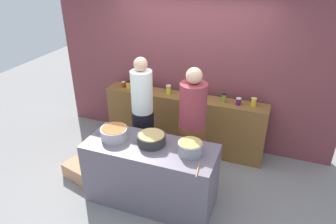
{
  "coord_description": "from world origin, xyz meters",
  "views": [
    {
      "loc": [
        1.36,
        -3.28,
        3.06
      ],
      "look_at": [
        0.0,
        0.35,
        1.05
      ],
      "focal_mm": 33.04,
      "sensor_mm": 36.0,
      "label": 1
    }
  ],
  "objects_px": {
    "cooking_pot_left": "(114,133)",
    "cooking_pot_center": "(151,139)",
    "preserve_jar_1": "(128,85)",
    "preserve_jar_7": "(238,101)",
    "cook_with_tongs": "(143,121)",
    "preserve_jar_2": "(135,86)",
    "preserve_jar_3": "(149,86)",
    "preserve_jar_5": "(201,95)",
    "cooking_pot_right": "(190,148)",
    "cook_in_cap": "(192,135)",
    "wooden_spoon": "(198,170)",
    "preserve_jar_0": "(124,84)",
    "preserve_jar_8": "(254,102)",
    "preserve_jar_6": "(224,98)",
    "preserve_jar_4": "(168,89)",
    "bread_crate": "(80,171)"
  },
  "relations": [
    {
      "from": "cook_in_cap",
      "to": "wooden_spoon",
      "type": "bearing_deg",
      "value": -69.36
    },
    {
      "from": "preserve_jar_2",
      "to": "cooking_pot_center",
      "type": "xyz_separation_m",
      "value": [
        0.86,
        -1.32,
        -0.09
      ]
    },
    {
      "from": "preserve_jar_7",
      "to": "cook_with_tongs",
      "type": "bearing_deg",
      "value": -148.58
    },
    {
      "from": "cooking_pot_right",
      "to": "cook_in_cap",
      "type": "bearing_deg",
      "value": 103.93
    },
    {
      "from": "cooking_pot_center",
      "to": "bread_crate",
      "type": "distance_m",
      "value": 1.47
    },
    {
      "from": "preserve_jar_7",
      "to": "cooking_pot_center",
      "type": "distance_m",
      "value": 1.6
    },
    {
      "from": "preserve_jar_7",
      "to": "cook_in_cap",
      "type": "xyz_separation_m",
      "value": [
        -0.49,
        -0.83,
        -0.22
      ]
    },
    {
      "from": "cooking_pot_left",
      "to": "cook_with_tongs",
      "type": "xyz_separation_m",
      "value": [
        0.13,
        0.62,
        -0.12
      ]
    },
    {
      "from": "preserve_jar_1",
      "to": "cook_in_cap",
      "type": "distance_m",
      "value": 1.62
    },
    {
      "from": "preserve_jar_4",
      "to": "cook_with_tongs",
      "type": "xyz_separation_m",
      "value": [
        -0.11,
        -0.79,
        -0.21
      ]
    },
    {
      "from": "wooden_spoon",
      "to": "bread_crate",
      "type": "distance_m",
      "value": 2.09
    },
    {
      "from": "preserve_jar_5",
      "to": "wooden_spoon",
      "type": "xyz_separation_m",
      "value": [
        0.43,
        -1.69,
        -0.14
      ]
    },
    {
      "from": "preserve_jar_2",
      "to": "cook_in_cap",
      "type": "xyz_separation_m",
      "value": [
        1.25,
        -0.8,
        -0.23
      ]
    },
    {
      "from": "preserve_jar_7",
      "to": "cook_with_tongs",
      "type": "xyz_separation_m",
      "value": [
        -1.26,
        -0.77,
        -0.2
      ]
    },
    {
      "from": "cook_with_tongs",
      "to": "cook_in_cap",
      "type": "bearing_deg",
      "value": -4.37
    },
    {
      "from": "preserve_jar_8",
      "to": "cooking_pot_left",
      "type": "height_order",
      "value": "preserve_jar_8"
    },
    {
      "from": "preserve_jar_3",
      "to": "bread_crate",
      "type": "relative_size",
      "value": 0.28
    },
    {
      "from": "preserve_jar_0",
      "to": "preserve_jar_4",
      "type": "xyz_separation_m",
      "value": [
        0.82,
        0.01,
        0.02
      ]
    },
    {
      "from": "preserve_jar_2",
      "to": "cooking_pot_left",
      "type": "xyz_separation_m",
      "value": [
        0.35,
        -1.36,
        -0.08
      ]
    },
    {
      "from": "preserve_jar_2",
      "to": "preserve_jar_8",
      "type": "xyz_separation_m",
      "value": [
        1.96,
        0.06,
        0.0
      ]
    },
    {
      "from": "cooking_pot_left",
      "to": "cook_with_tongs",
      "type": "relative_size",
      "value": 0.19
    },
    {
      "from": "preserve_jar_3",
      "to": "preserve_jar_4",
      "type": "bearing_deg",
      "value": -4.35
    },
    {
      "from": "preserve_jar_1",
      "to": "cooking_pot_left",
      "type": "xyz_separation_m",
      "value": [
        0.49,
        -1.37,
        -0.08
      ]
    },
    {
      "from": "preserve_jar_0",
      "to": "cooking_pot_center",
      "type": "height_order",
      "value": "preserve_jar_0"
    },
    {
      "from": "cooking_pot_left",
      "to": "wooden_spoon",
      "type": "height_order",
      "value": "cooking_pot_left"
    },
    {
      "from": "preserve_jar_8",
      "to": "cook_in_cap",
      "type": "xyz_separation_m",
      "value": [
        -0.71,
        -0.86,
        -0.23
      ]
    },
    {
      "from": "bread_crate",
      "to": "preserve_jar_8",
      "type": "bearing_deg",
      "value": 30.82
    },
    {
      "from": "wooden_spoon",
      "to": "cook_in_cap",
      "type": "bearing_deg",
      "value": 110.64
    },
    {
      "from": "cooking_pot_right",
      "to": "cooking_pot_left",
      "type": "bearing_deg",
      "value": -179.57
    },
    {
      "from": "preserve_jar_1",
      "to": "preserve_jar_3",
      "type": "distance_m",
      "value": 0.36
    },
    {
      "from": "preserve_jar_1",
      "to": "preserve_jar_3",
      "type": "bearing_deg",
      "value": 8.88
    },
    {
      "from": "preserve_jar_5",
      "to": "cooking_pot_left",
      "type": "height_order",
      "value": "preserve_jar_5"
    },
    {
      "from": "preserve_jar_7",
      "to": "wooden_spoon",
      "type": "xyz_separation_m",
      "value": [
        -0.17,
        -1.67,
        -0.14
      ]
    },
    {
      "from": "preserve_jar_8",
      "to": "cook_in_cap",
      "type": "distance_m",
      "value": 1.14
    },
    {
      "from": "cooking_pot_left",
      "to": "cooking_pot_center",
      "type": "relative_size",
      "value": 0.98
    },
    {
      "from": "preserve_jar_1",
      "to": "cooking_pot_center",
      "type": "xyz_separation_m",
      "value": [
        0.99,
        -1.33,
        -0.09
      ]
    },
    {
      "from": "preserve_jar_1",
      "to": "bread_crate",
      "type": "height_order",
      "value": "preserve_jar_1"
    },
    {
      "from": "cook_with_tongs",
      "to": "preserve_jar_2",
      "type": "bearing_deg",
      "value": 122.69
    },
    {
      "from": "preserve_jar_6",
      "to": "wooden_spoon",
      "type": "relative_size",
      "value": 0.58
    },
    {
      "from": "cooking_pot_center",
      "to": "preserve_jar_5",
      "type": "bearing_deg",
      "value": 78.41
    },
    {
      "from": "cooking_pot_right",
      "to": "preserve_jar_1",
      "type": "bearing_deg",
      "value": 137.98
    },
    {
      "from": "preserve_jar_5",
      "to": "preserve_jar_6",
      "type": "relative_size",
      "value": 0.83
    },
    {
      "from": "preserve_jar_3",
      "to": "preserve_jar_5",
      "type": "distance_m",
      "value": 0.92
    },
    {
      "from": "cooking_pot_center",
      "to": "cooking_pot_left",
      "type": "bearing_deg",
      "value": -175.12
    },
    {
      "from": "preserve_jar_1",
      "to": "preserve_jar_5",
      "type": "xyz_separation_m",
      "value": [
        1.27,
        0.03,
        -0.01
      ]
    },
    {
      "from": "cook_with_tongs",
      "to": "preserve_jar_1",
      "type": "bearing_deg",
      "value": 128.91
    },
    {
      "from": "preserve_jar_4",
      "to": "cooking_pot_left",
      "type": "xyz_separation_m",
      "value": [
        -0.24,
        -1.4,
        -0.09
      ]
    },
    {
      "from": "preserve_jar_2",
      "to": "preserve_jar_8",
      "type": "relative_size",
      "value": 0.97
    },
    {
      "from": "preserve_jar_7",
      "to": "wooden_spoon",
      "type": "relative_size",
      "value": 0.46
    },
    {
      "from": "preserve_jar_3",
      "to": "cooking_pot_center",
      "type": "bearing_deg",
      "value": -65.16
    }
  ]
}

